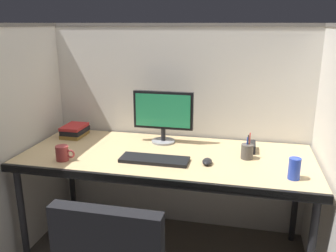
{
  "coord_description": "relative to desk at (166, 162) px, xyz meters",
  "views": [
    {
      "loc": [
        0.49,
        -1.84,
        1.57
      ],
      "look_at": [
        0.0,
        0.35,
        0.92
      ],
      "focal_mm": 37.89,
      "sensor_mm": 36.0,
      "label": 1
    }
  ],
  "objects": [
    {
      "name": "computer_mouse",
      "position": [
        0.28,
        -0.1,
        0.07
      ],
      "size": [
        0.06,
        0.1,
        0.04
      ],
      "color": "black",
      "rests_on": "desk"
    },
    {
      "name": "cubicle_partition_rear",
      "position": [
        0.0,
        0.46,
        0.1
      ],
      "size": [
        2.21,
        0.06,
        1.57
      ],
      "color": "beige",
      "rests_on": "ground"
    },
    {
      "name": "monitor_center",
      "position": [
        -0.08,
        0.25,
        0.27
      ],
      "size": [
        0.43,
        0.17,
        0.37
      ],
      "color": "gray",
      "rests_on": "desk"
    },
    {
      "name": "keyboard_main",
      "position": [
        -0.05,
        -0.12,
        0.06
      ],
      "size": [
        0.43,
        0.15,
        0.02
      ],
      "primitive_type": "cube",
      "color": "black",
      "rests_on": "desk"
    },
    {
      "name": "soda_can",
      "position": [
        0.78,
        -0.21,
        0.11
      ],
      "size": [
        0.07,
        0.07,
        0.12
      ],
      "primitive_type": "cylinder",
      "color": "#263FB2",
      "rests_on": "desk"
    },
    {
      "name": "desk",
      "position": [
        0.0,
        0.0,
        0.0
      ],
      "size": [
        1.9,
        0.8,
        0.74
      ],
      "color": "tan",
      "rests_on": "ground"
    },
    {
      "name": "cubicle_partition_right",
      "position": [
        0.99,
        -0.09,
        0.1
      ],
      "size": [
        0.06,
        1.41,
        1.57
      ],
      "color": "beige",
      "rests_on": "ground"
    },
    {
      "name": "cubicle_partition_left",
      "position": [
        -0.99,
        -0.09,
        0.1
      ],
      "size": [
        0.06,
        1.41,
        1.57
      ],
      "color": "beige",
      "rests_on": "ground"
    },
    {
      "name": "book_stack",
      "position": [
        -0.77,
        0.24,
        0.09
      ],
      "size": [
        0.16,
        0.22,
        0.09
      ],
      "color": "olive",
      "rests_on": "desk"
    },
    {
      "name": "coffee_mug",
      "position": [
        -0.61,
        -0.23,
        0.1
      ],
      "size": [
        0.13,
        0.08,
        0.09
      ],
      "color": "#993333",
      "rests_on": "desk"
    },
    {
      "name": "red_stapler",
      "position": [
        0.55,
        0.2,
        0.08
      ],
      "size": [
        0.04,
        0.15,
        0.06
      ],
      "primitive_type": "cube",
      "color": "black",
      "rests_on": "desk"
    },
    {
      "name": "pen_cup",
      "position": [
        0.52,
        0.05,
        0.1
      ],
      "size": [
        0.08,
        0.08,
        0.17
      ],
      "color": "#4C4742",
      "rests_on": "desk"
    }
  ]
}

